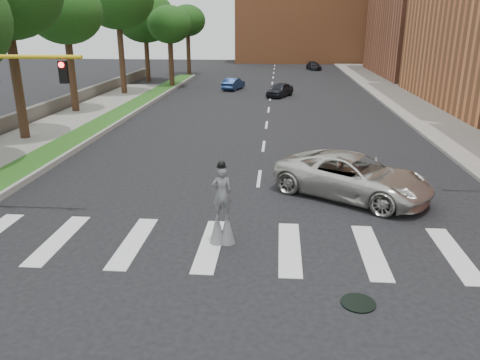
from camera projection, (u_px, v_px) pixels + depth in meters
The scene contains 16 objects.
ground_plane at pixel (248, 262), 14.21m from camera, with size 160.00×160.00×0.00m, color black.
grass_median at pixel (108, 121), 33.95m from camera, with size 2.00×60.00×0.25m, color #1F4F16.
median_curb at pixel (122, 121), 33.86m from camera, with size 0.20×60.00×0.28m, color gray.
sidewalk_right at pixel (427, 113), 36.81m from camera, with size 5.00×90.00×0.18m, color gray.
stone_wall at pixel (48, 109), 36.13m from camera, with size 0.50×56.00×1.10m, color #534E47.
manhole at pixel (358, 303), 12.09m from camera, with size 0.90×0.90×0.04m, color black.
building_backdrop at pixel (310, 10), 84.49m from camera, with size 26.00×14.00×18.00m, color #C96F3F.
stilt_performer at pixel (222, 212), 15.07m from camera, with size 0.84×0.58×2.82m.
suv_crossing at pixel (352, 176), 19.24m from camera, with size 2.96×6.41×1.78m, color beige.
car_near at pixel (280, 90), 45.44m from camera, with size 1.57×3.89×1.33m, color black.
car_mid at pixel (234, 84), 50.11m from camera, with size 1.33×3.80×1.25m, color navy.
car_far at pixel (314, 66), 71.09m from camera, with size 1.63×4.01×1.16m, color black.
tree_3 at pixel (65, 13), 35.06m from camera, with size 5.59×5.59×10.01m.
tree_5 at pixel (145, 17), 54.86m from camera, with size 7.01×7.01×10.49m.
tree_6 at pixel (169, 25), 49.98m from camera, with size 4.67×4.67×8.65m.
tree_7 at pixel (187, 21), 62.63m from camera, with size 4.85×4.85×9.17m.
Camera 1 is at (0.81, -12.64, 6.91)m, focal length 35.00 mm.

